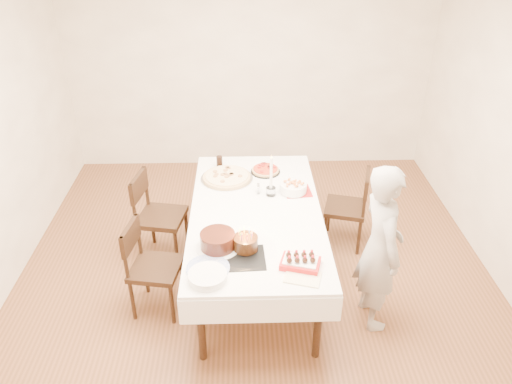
{
  "coord_description": "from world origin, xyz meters",
  "views": [
    {
      "loc": [
        -0.1,
        -3.55,
        3.12
      ],
      "look_at": [
        0.01,
        0.1,
        0.95
      ],
      "focal_mm": 35.0,
      "sensor_mm": 36.0,
      "label": 1
    }
  ],
  "objects_px": {
    "chair_left_dessert": "(156,268)",
    "pasta_bowl": "(293,187)",
    "dining_table": "(256,246)",
    "pizza_pepperoni": "(265,170)",
    "chair_right_savory": "(345,208)",
    "cola_glass": "(219,162)",
    "chair_left_savory": "(162,217)",
    "pizza_white": "(227,177)",
    "layer_cake": "(218,241)",
    "person": "(380,248)",
    "taper_candle": "(271,176)",
    "birthday_cake": "(246,239)",
    "strawberry_box": "(300,262)"
  },
  "relations": [
    {
      "from": "birthday_cake",
      "to": "strawberry_box",
      "type": "bearing_deg",
      "value": -27.62
    },
    {
      "from": "chair_left_savory",
      "to": "dining_table",
      "type": "bearing_deg",
      "value": 167.38
    },
    {
      "from": "pasta_bowl",
      "to": "cola_glass",
      "type": "bearing_deg",
      "value": 143.31
    },
    {
      "from": "chair_left_savory",
      "to": "chair_right_savory",
      "type": "bearing_deg",
      "value": -164.34
    },
    {
      "from": "chair_right_savory",
      "to": "taper_candle",
      "type": "xyz_separation_m",
      "value": [
        -0.77,
        -0.27,
        0.53
      ]
    },
    {
      "from": "chair_left_savory",
      "to": "chair_left_dessert",
      "type": "bearing_deg",
      "value": 104.16
    },
    {
      "from": "pizza_pepperoni",
      "to": "strawberry_box",
      "type": "bearing_deg",
      "value": -82.6
    },
    {
      "from": "chair_right_savory",
      "to": "cola_glass",
      "type": "relative_size",
      "value": 7.34
    },
    {
      "from": "dining_table",
      "to": "pizza_pepperoni",
      "type": "bearing_deg",
      "value": 80.92
    },
    {
      "from": "pasta_bowl",
      "to": "layer_cake",
      "type": "distance_m",
      "value": 1.07
    },
    {
      "from": "chair_right_savory",
      "to": "birthday_cake",
      "type": "height_order",
      "value": "birthday_cake"
    },
    {
      "from": "pizza_pepperoni",
      "to": "cola_glass",
      "type": "relative_size",
      "value": 2.53
    },
    {
      "from": "pizza_white",
      "to": "layer_cake",
      "type": "relative_size",
      "value": 1.46
    },
    {
      "from": "chair_right_savory",
      "to": "chair_left_savory",
      "type": "bearing_deg",
      "value": -159.5
    },
    {
      "from": "chair_right_savory",
      "to": "chair_left_savory",
      "type": "distance_m",
      "value": 1.82
    },
    {
      "from": "person",
      "to": "pizza_pepperoni",
      "type": "height_order",
      "value": "person"
    },
    {
      "from": "chair_left_dessert",
      "to": "person",
      "type": "bearing_deg",
      "value": -175.65
    },
    {
      "from": "dining_table",
      "to": "strawberry_box",
      "type": "xyz_separation_m",
      "value": [
        0.31,
        -0.76,
        0.41
      ]
    },
    {
      "from": "dining_table",
      "to": "person",
      "type": "distance_m",
      "value": 1.15
    },
    {
      "from": "pizza_white",
      "to": "dining_table",
      "type": "bearing_deg",
      "value": -65.56
    },
    {
      "from": "cola_glass",
      "to": "strawberry_box",
      "type": "height_order",
      "value": "cola_glass"
    },
    {
      "from": "dining_table",
      "to": "birthday_cake",
      "type": "height_order",
      "value": "birthday_cake"
    },
    {
      "from": "chair_right_savory",
      "to": "taper_candle",
      "type": "distance_m",
      "value": 0.98
    },
    {
      "from": "taper_candle",
      "to": "birthday_cake",
      "type": "relative_size",
      "value": 2.14
    },
    {
      "from": "strawberry_box",
      "to": "cola_glass",
      "type": "bearing_deg",
      "value": 112.11
    },
    {
      "from": "chair_right_savory",
      "to": "pizza_pepperoni",
      "type": "bearing_deg",
      "value": -176.66
    },
    {
      "from": "chair_left_dessert",
      "to": "dining_table",
      "type": "bearing_deg",
      "value": -147.63
    },
    {
      "from": "taper_candle",
      "to": "birthday_cake",
      "type": "distance_m",
      "value": 0.86
    },
    {
      "from": "dining_table",
      "to": "chair_left_savory",
      "type": "distance_m",
      "value": 0.98
    },
    {
      "from": "pizza_pepperoni",
      "to": "layer_cake",
      "type": "height_order",
      "value": "layer_cake"
    },
    {
      "from": "chair_left_savory",
      "to": "person",
      "type": "relative_size",
      "value": 0.62
    },
    {
      "from": "cola_glass",
      "to": "strawberry_box",
      "type": "relative_size",
      "value": 0.4
    },
    {
      "from": "dining_table",
      "to": "person",
      "type": "xyz_separation_m",
      "value": [
        0.96,
        -0.53,
        0.35
      ]
    },
    {
      "from": "taper_candle",
      "to": "birthday_cake",
      "type": "height_order",
      "value": "taper_candle"
    },
    {
      "from": "dining_table",
      "to": "taper_candle",
      "type": "xyz_separation_m",
      "value": [
        0.14,
        0.28,
        0.58
      ]
    },
    {
      "from": "chair_left_dessert",
      "to": "pasta_bowl",
      "type": "xyz_separation_m",
      "value": [
        1.21,
        0.68,
        0.37
      ]
    },
    {
      "from": "person",
      "to": "pizza_white",
      "type": "height_order",
      "value": "person"
    },
    {
      "from": "chair_left_dessert",
      "to": "pizza_white",
      "type": "height_order",
      "value": "chair_left_dessert"
    },
    {
      "from": "chair_right_savory",
      "to": "birthday_cake",
      "type": "xyz_separation_m",
      "value": [
        -1.01,
        -1.09,
        0.43
      ]
    },
    {
      "from": "person",
      "to": "layer_cake",
      "type": "bearing_deg",
      "value": 82.74
    },
    {
      "from": "dining_table",
      "to": "pizza_pepperoni",
      "type": "relative_size",
      "value": 7.35
    },
    {
      "from": "chair_right_savory",
      "to": "pizza_white",
      "type": "height_order",
      "value": "chair_right_savory"
    },
    {
      "from": "cola_glass",
      "to": "pizza_pepperoni",
      "type": "bearing_deg",
      "value": -15.68
    },
    {
      "from": "pizza_white",
      "to": "pizza_pepperoni",
      "type": "distance_m",
      "value": 0.4
    },
    {
      "from": "chair_left_savory",
      "to": "cola_glass",
      "type": "distance_m",
      "value": 0.81
    },
    {
      "from": "chair_right_savory",
      "to": "pizza_pepperoni",
      "type": "height_order",
      "value": "chair_right_savory"
    },
    {
      "from": "chair_right_savory",
      "to": "person",
      "type": "distance_m",
      "value": 1.12
    },
    {
      "from": "pizza_white",
      "to": "taper_candle",
      "type": "height_order",
      "value": "taper_candle"
    },
    {
      "from": "pizza_white",
      "to": "chair_right_savory",
      "type": "bearing_deg",
      "value": -1.87
    },
    {
      "from": "cola_glass",
      "to": "person",
      "type": "bearing_deg",
      "value": -46.35
    }
  ]
}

